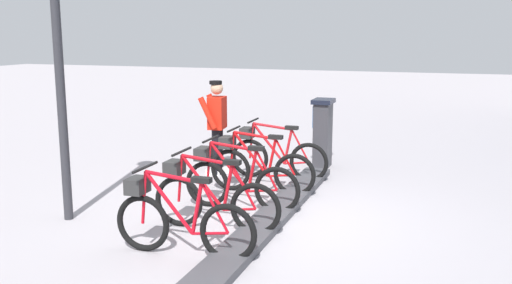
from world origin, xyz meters
TOP-DOWN VIEW (x-y plane):
  - ground_plane at (0.00, 0.00)m, footprint 60.00×60.00m
  - dock_rail_base at (0.00, 0.00)m, footprint 0.44×5.35m
  - payment_kiosk at (0.05, -3.23)m, footprint 0.36×0.52m
  - bike_docked_0 at (0.62, -2.07)m, footprint 1.72×0.54m
  - bike_docked_1 at (0.62, -1.16)m, footprint 1.72×0.54m
  - bike_docked_2 at (0.62, -0.25)m, footprint 1.72×0.54m
  - bike_docked_3 at (0.62, 0.66)m, footprint 1.72×0.54m
  - bike_docked_4 at (0.62, 1.57)m, footprint 1.72×0.54m
  - worker_near_rack at (1.70, -2.09)m, footprint 0.49×0.66m
  - lamp_post at (2.62, 0.90)m, footprint 0.32×0.32m

SIDE VIEW (x-z plane):
  - ground_plane at x=0.00m, z-range 0.00..0.00m
  - dock_rail_base at x=0.00m, z-range 0.00..0.10m
  - bike_docked_0 at x=0.62m, z-range -0.08..0.94m
  - bike_docked_1 at x=0.62m, z-range -0.08..0.94m
  - bike_docked_2 at x=0.62m, z-range -0.08..0.94m
  - bike_docked_3 at x=0.62m, z-range -0.08..0.94m
  - bike_docked_4 at x=0.62m, z-range -0.08..0.94m
  - payment_kiosk at x=0.05m, z-range 0.03..1.31m
  - worker_near_rack at x=1.70m, z-range 0.08..1.74m
  - lamp_post at x=2.62m, z-range 0.63..4.92m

